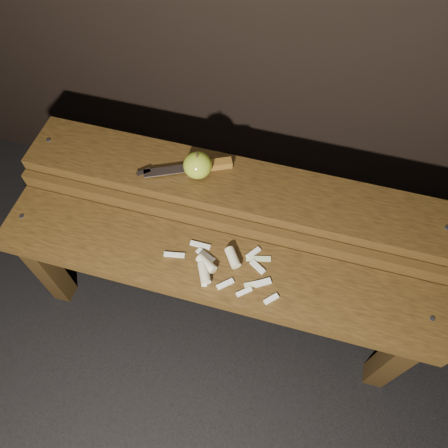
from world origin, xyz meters
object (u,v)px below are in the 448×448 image
(bench_rear_tier, at_px, (234,201))
(apple, at_px, (198,165))
(bench_front_tier, at_px, (212,278))
(knife, at_px, (200,166))

(bench_rear_tier, height_order, apple, apple)
(bench_front_tier, bearing_deg, apple, 114.26)
(bench_rear_tier, bearing_deg, knife, 168.43)
(apple, bearing_deg, knife, 84.49)
(knife, bearing_deg, apple, -95.51)
(bench_front_tier, xyz_separation_m, bench_rear_tier, (0.00, 0.23, 0.06))
(bench_rear_tier, distance_m, apple, 0.16)
(knife, bearing_deg, bench_rear_tier, -11.57)
(apple, bearing_deg, bench_rear_tier, -2.38)
(bench_front_tier, relative_size, knife, 4.82)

